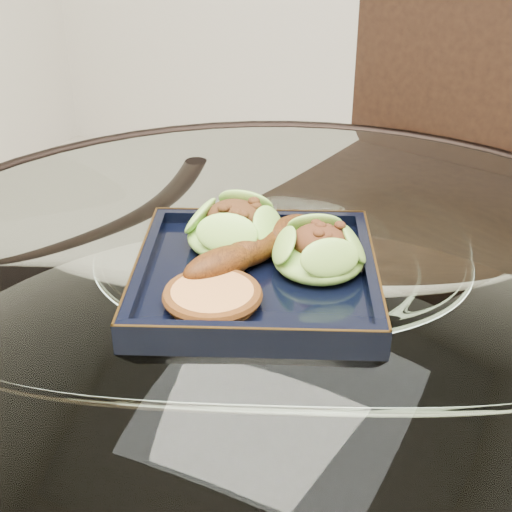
% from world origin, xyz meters
% --- Properties ---
extents(dining_table, '(1.13, 1.13, 0.77)m').
position_xyz_m(dining_table, '(-0.00, -0.00, 0.60)').
color(dining_table, white).
rests_on(dining_table, ground).
extents(dining_chair, '(0.53, 0.53, 1.04)m').
position_xyz_m(dining_chair, '(0.07, 0.44, 0.58)').
color(dining_chair, '#311C10').
rests_on(dining_chair, ground).
extents(navy_plate, '(0.36, 0.36, 0.02)m').
position_xyz_m(navy_plate, '(-0.01, -0.04, 0.77)').
color(navy_plate, black).
rests_on(navy_plate, dining_table).
extents(lettuce_wrap_left, '(0.13, 0.13, 0.04)m').
position_xyz_m(lettuce_wrap_left, '(-0.07, 0.01, 0.80)').
color(lettuce_wrap_left, '#639C2D').
rests_on(lettuce_wrap_left, navy_plate).
extents(lettuce_wrap_right, '(0.12, 0.12, 0.04)m').
position_xyz_m(lettuce_wrap_right, '(0.05, -0.00, 0.80)').
color(lettuce_wrap_right, '#54952B').
rests_on(lettuce_wrap_right, navy_plate).
extents(roasted_plantain, '(0.10, 0.19, 0.04)m').
position_xyz_m(roasted_plantain, '(-0.03, -0.02, 0.80)').
color(roasted_plantain, '#5B2909').
rests_on(roasted_plantain, navy_plate).
extents(crumb_patty, '(0.11, 0.11, 0.02)m').
position_xyz_m(crumb_patty, '(-0.03, -0.12, 0.79)').
color(crumb_patty, '#C77C42').
rests_on(crumb_patty, navy_plate).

